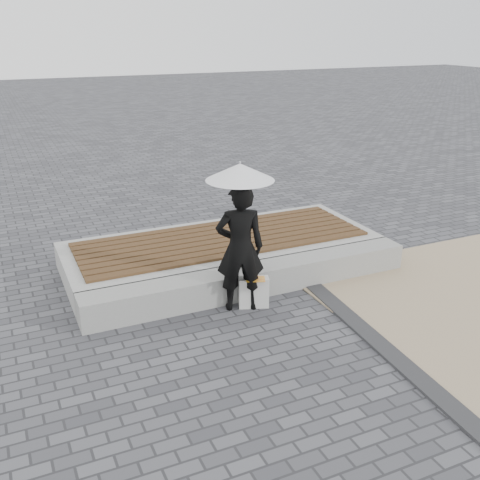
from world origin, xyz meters
The scene contains 10 objects.
ground centered at (0.00, 0.00, 0.00)m, with size 80.00×80.00×0.00m, color #505055.
edging_band centered at (0.75, -0.50, 0.02)m, with size 0.25×5.20×0.04m, color #2E2E30.
seating_ledge centered at (0.00, 1.60, 0.20)m, with size 5.00×0.45×0.40m, color #969792.
timber_platform centered at (0.00, 2.80, 0.20)m, with size 5.00×2.00×0.40m, color #ACABA7.
timber_decking centered at (0.00, 2.80, 0.42)m, with size 4.60×1.60×0.04m, color #54341F, non-canonical shape.
woman centered at (-0.38, 1.25, 0.89)m, with size 0.65×0.42×1.77m, color black.
parasol centered at (-0.38, 1.25, 1.92)m, with size 0.88×0.88×1.13m.
handbag centered at (-0.24, 1.71, 0.51)m, with size 0.30×0.11×0.21m, color black.
canvas_tote centered at (-0.19, 1.21, 0.22)m, with size 0.41×0.17×0.43m, color beige.
magazine centered at (-0.19, 1.16, 0.44)m, with size 0.26×0.19×0.01m, color #F94E28.
Camera 1 is at (-3.23, -5.02, 3.64)m, focal length 41.88 mm.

